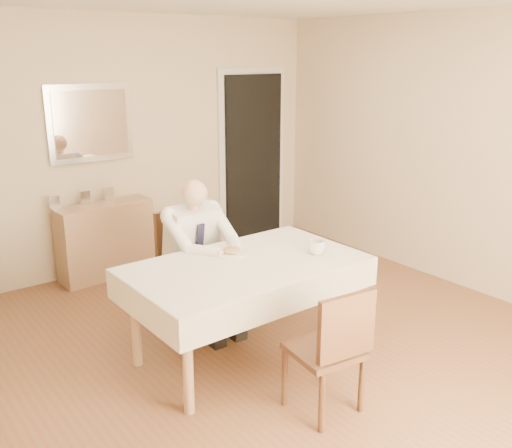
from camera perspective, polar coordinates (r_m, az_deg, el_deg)
room at (r=4.03m, az=3.01°, el=3.62°), size 5.00×5.02×2.60m
doorway at (r=6.93m, az=-0.33°, el=6.68°), size 0.96×0.07×2.10m
mirror at (r=5.90m, az=-16.22°, el=9.64°), size 0.86×0.04×0.76m
dining_table at (r=4.18m, az=-1.05°, el=-4.95°), size 1.72×1.03×0.75m
chair_far at (r=4.93m, az=-7.13°, el=-3.35°), size 0.49×0.49×0.94m
chair_near at (r=3.63m, az=7.70°, el=-11.99°), size 0.45×0.45×0.86m
seated_man at (r=4.64m, az=-5.38°, el=-2.50°), size 0.48×0.72×1.24m
plate at (r=4.32m, az=-2.46°, el=-2.93°), size 0.26×0.26×0.02m
food at (r=4.31m, az=-2.47°, el=-2.66°), size 0.14×0.14×0.06m
knife at (r=4.29m, az=-1.57°, el=-2.83°), size 0.01×0.13×0.01m
fork at (r=4.25m, az=-2.45°, el=-3.04°), size 0.01×0.13×0.01m
coffee_mug at (r=4.33m, az=6.09°, el=-2.33°), size 0.16×0.16×0.11m
sideboard at (r=6.01m, az=-14.80°, el=-1.57°), size 0.98×0.39×0.77m
photo_frame_left at (r=5.78m, az=-19.52°, el=1.98°), size 0.10×0.02×0.14m
photo_frame_center at (r=5.89m, az=-16.70°, el=2.51°), size 0.10×0.02×0.14m
photo_frame_right at (r=5.99m, az=-14.50°, el=2.91°), size 0.10×0.02×0.14m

